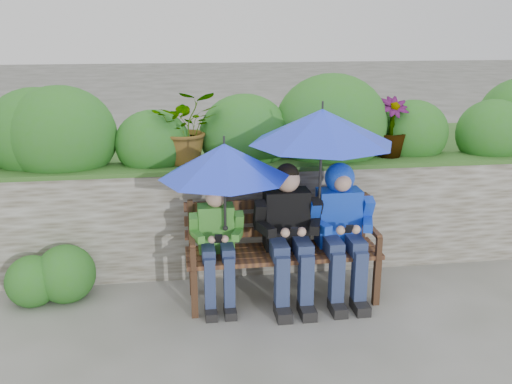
{
  "coord_description": "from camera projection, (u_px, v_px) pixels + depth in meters",
  "views": [
    {
      "loc": [
        -0.63,
        -4.29,
        2.27
      ],
      "look_at": [
        0.0,
        0.1,
        0.95
      ],
      "focal_mm": 40.0,
      "sensor_mm": 36.0,
      "label": 1
    }
  ],
  "objects": [
    {
      "name": "umbrella_left",
      "position": [
        224.0,
        161.0,
        4.43
      ],
      "size": [
        1.04,
        1.04,
        0.78
      ],
      "color": "blue",
      "rests_on": "ground"
    },
    {
      "name": "boy_middle",
      "position": [
        289.0,
        229.0,
        4.7
      ],
      "size": [
        0.56,
        0.64,
        1.17
      ],
      "color": "black",
      "rests_on": "ground"
    },
    {
      "name": "garden_backdrop",
      "position": [
        226.0,
        179.0,
        6.08
      ],
      "size": [
        8.01,
        2.87,
        1.86
      ],
      "color": "#605949",
      "rests_on": "ground"
    },
    {
      "name": "umbrella_right",
      "position": [
        322.0,
        126.0,
        4.52
      ],
      "size": [
        1.18,
        1.18,
        1.0
      ],
      "color": "blue",
      "rests_on": "ground"
    },
    {
      "name": "boy_left",
      "position": [
        217.0,
        239.0,
        4.65
      ],
      "size": [
        0.44,
        0.51,
        1.02
      ],
      "color": "#488939",
      "rests_on": "ground"
    },
    {
      "name": "boy_right",
      "position": [
        341.0,
        221.0,
        4.76
      ],
      "size": [
        0.54,
        0.66,
        1.15
      ],
      "color": "#001CBB",
      "rests_on": "ground"
    },
    {
      "name": "ground",
      "position": [
        258.0,
        303.0,
        4.8
      ],
      "size": [
        60.0,
        60.0,
        0.0
      ],
      "primitive_type": "plane",
      "color": "#595B4F",
      "rests_on": "ground"
    },
    {
      "name": "park_bench",
      "position": [
        282.0,
        243.0,
        4.81
      ],
      "size": [
        1.62,
        0.47,
        0.85
      ],
      "color": "#3D2618",
      "rests_on": "ground"
    }
  ]
}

